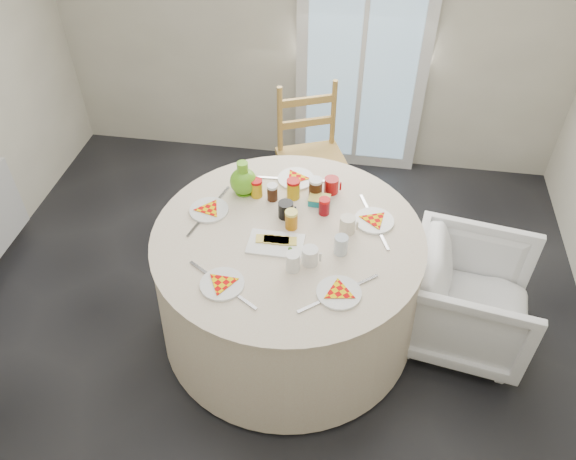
# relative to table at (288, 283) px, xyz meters

# --- Properties ---
(floor) EXTENTS (4.00, 4.00, 0.00)m
(floor) POSITION_rel_table_xyz_m (-0.12, -0.13, -0.38)
(floor) COLOR black
(floor) RESTS_ON ground
(wall_back) EXTENTS (4.00, 0.02, 2.60)m
(wall_back) POSITION_rel_table_xyz_m (-0.12, 1.87, 0.93)
(wall_back) COLOR #BCB5A3
(wall_back) RESTS_ON floor
(glass_door) EXTENTS (1.00, 0.08, 2.10)m
(glass_door) POSITION_rel_table_xyz_m (0.28, 1.82, 0.68)
(glass_door) COLOR silver
(glass_door) RESTS_ON floor
(table) EXTENTS (1.54, 1.54, 0.78)m
(table) POSITION_rel_table_xyz_m (0.00, 0.00, 0.00)
(table) COLOR beige
(table) RESTS_ON floor
(wooden_chair) EXTENTS (0.59, 0.58, 1.02)m
(wooden_chair) POSITION_rel_table_xyz_m (0.01, 1.07, 0.09)
(wooden_chair) COLOR olive
(wooden_chair) RESTS_ON floor
(armchair) EXTENTS (0.76, 0.80, 0.72)m
(armchair) POSITION_rel_table_xyz_m (1.07, 0.09, 0.02)
(armchair) COLOR white
(armchair) RESTS_ON floor
(place_settings) EXTENTS (1.37, 1.37, 0.02)m
(place_settings) POSITION_rel_table_xyz_m (0.00, 0.00, 0.40)
(place_settings) COLOR silver
(place_settings) RESTS_ON table
(jar_cluster) EXTENTS (0.49, 0.28, 0.14)m
(jar_cluster) POSITION_rel_table_xyz_m (-0.04, 0.26, 0.45)
(jar_cluster) COLOR #965925
(jar_cluster) RESTS_ON table
(butter_tub) EXTENTS (0.13, 0.10, 0.05)m
(butter_tub) POSITION_rel_table_xyz_m (0.14, 0.29, 0.41)
(butter_tub) COLOR teal
(butter_tub) RESTS_ON table
(green_pitcher) EXTENTS (0.18, 0.18, 0.21)m
(green_pitcher) POSITION_rel_table_xyz_m (-0.31, 0.33, 0.49)
(green_pitcher) COLOR #5BAD1B
(green_pitcher) RESTS_ON table
(cheese_platter) EXTENTS (0.30, 0.19, 0.04)m
(cheese_platter) POSITION_rel_table_xyz_m (-0.05, -0.09, 0.40)
(cheese_platter) COLOR silver
(cheese_platter) RESTS_ON table
(mugs_glasses) EXTENTS (0.66, 0.66, 0.12)m
(mugs_glasses) POSITION_rel_table_xyz_m (0.14, 0.03, 0.44)
(mugs_glasses) COLOR gray
(mugs_glasses) RESTS_ON table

